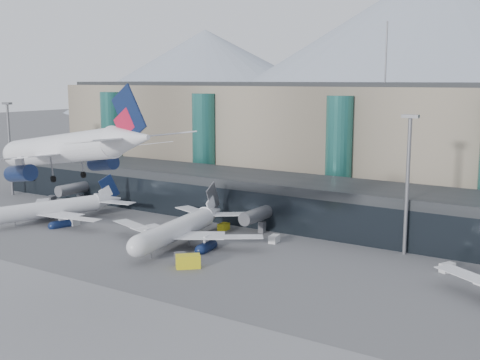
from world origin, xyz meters
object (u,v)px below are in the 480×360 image
hero_jet (74,141)px  veh_c (182,260)px  veh_a (71,220)px  veh_f (51,200)px  jet_parked_left (64,203)px  jet_parked_mid (184,221)px  lightmast_mid (408,177)px  veh_b (224,227)px  veh_g (274,239)px  veh_d (447,268)px  veh_h (188,261)px  lightmast_left (10,143)px

hero_jet → veh_c: hero_jet is taller
veh_a → veh_f: 26.13m
jet_parked_left → jet_parked_mid: bearing=-72.0°
jet_parked_left → lightmast_mid: bearing=-60.3°
veh_b → veh_c: bearing=-162.9°
veh_b → hero_jet: bearing=-170.8°
jet_parked_mid → veh_g: size_ratio=13.73×
jet_parked_mid → veh_g: jet_parked_mid is taller
jet_parked_mid → veh_f: 53.79m
hero_jet → veh_a: hero_jet is taller
veh_a → lightmast_mid: bearing=18.1°
lightmast_mid → veh_a: bearing=-165.3°
jet_parked_left → jet_parked_mid: (34.85, 0.15, 0.31)m
veh_d → veh_h: size_ratio=0.64×
jet_parked_left → veh_f: (-17.77, 10.77, -3.08)m
hero_jet → veh_d: size_ratio=13.23×
lightmast_left → veh_g: 87.18m
jet_parked_left → veh_b: 38.08m
jet_parked_left → veh_d: bearing=-65.9°
veh_a → veh_h: size_ratio=0.89×
lightmast_left → jet_parked_mid: size_ratio=0.73×
lightmast_left → jet_parked_left: 39.66m
veh_b → veh_h: 26.42m
veh_c → veh_f: bearing=-162.1°
lightmast_mid → hero_jet: size_ratio=0.74×
lightmast_mid → jet_parked_mid: (-39.06, -15.58, -10.11)m
veh_b → veh_g: bearing=-101.9°
jet_parked_left → veh_g: 50.93m
hero_jet → lightmast_left: bearing=157.2°
lightmast_left → veh_f: 22.83m
veh_d → lightmast_mid: bearing=81.8°
veh_b → veh_f: size_ratio=0.79×
veh_g → veh_a: bearing=-81.9°
jet_parked_left → veh_a: 6.14m
veh_c → veh_f: size_ratio=1.12×
veh_d → veh_f: (-101.06, 1.41, 0.17)m
veh_g → veh_c: bearing=-22.0°
hero_jet → veh_f: bearing=151.6°
veh_c → veh_d: 44.84m
lightmast_mid → veh_b: bearing=-174.5°
lightmast_left → jet_parked_mid: 72.75m
veh_f → veh_h: bearing=-133.3°
veh_a → veh_c: 40.36m
lightmast_mid → veh_b: size_ratio=9.85×
jet_parked_mid → veh_b: jet_parked_mid is taller
hero_jet → veh_b: 53.33m
jet_parked_mid → veh_h: size_ratio=8.56×
veh_h → veh_d: bearing=-13.2°
jet_parked_mid → veh_d: jet_parked_mid is taller
lightmast_mid → veh_c: size_ratio=6.97×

